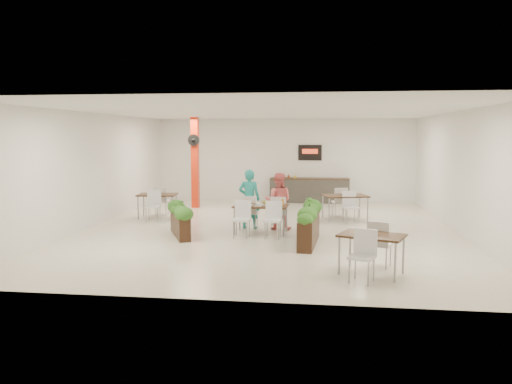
# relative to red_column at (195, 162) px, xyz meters

# --- Properties ---
(ground) EXTENTS (12.00, 12.00, 0.00)m
(ground) POSITION_rel_red_column_xyz_m (3.00, -3.79, -1.64)
(ground) COLOR beige
(ground) RESTS_ON ground
(room_shell) EXTENTS (10.10, 12.10, 3.22)m
(room_shell) POSITION_rel_red_column_xyz_m (3.00, -3.79, 0.36)
(room_shell) COLOR white
(room_shell) RESTS_ON ground
(red_column) EXTENTS (0.40, 0.41, 3.20)m
(red_column) POSITION_rel_red_column_xyz_m (0.00, 0.00, 0.00)
(red_column) COLOR red
(red_column) RESTS_ON ground
(service_counter) EXTENTS (3.00, 0.64, 2.20)m
(service_counter) POSITION_rel_red_column_xyz_m (4.00, 1.86, -1.15)
(service_counter) COLOR #2E2C29
(service_counter) RESTS_ON ground
(main_table) EXTENTS (1.43, 1.67, 0.92)m
(main_table) POSITION_rel_red_column_xyz_m (2.85, -4.38, -1.01)
(main_table) COLOR black
(main_table) RESTS_ON ground
(diner_man) EXTENTS (0.62, 0.42, 1.64)m
(diner_man) POSITION_rel_red_column_xyz_m (2.46, -3.73, -0.82)
(diner_man) COLOR teal
(diner_man) RESTS_ON ground
(diner_woman) EXTENTS (0.78, 0.62, 1.55)m
(diner_woman) POSITION_rel_red_column_xyz_m (3.26, -3.73, -0.87)
(diner_woman) COLOR #FC7070
(diner_woman) RESTS_ON ground
(planter_left) EXTENTS (0.97, 1.66, 0.93)m
(planter_left) POSITION_rel_red_column_xyz_m (0.85, -4.99, -1.15)
(planter_left) COLOR black
(planter_left) RESTS_ON ground
(planter_right) EXTENTS (0.54, 2.11, 1.11)m
(planter_right) POSITION_rel_red_column_xyz_m (4.14, -5.53, -1.13)
(planter_right) COLOR black
(planter_right) RESTS_ON ground
(side_table_a) EXTENTS (1.24, 1.65, 0.92)m
(side_table_a) POSITION_rel_red_column_xyz_m (-0.63, -2.33, -1.02)
(side_table_a) COLOR black
(side_table_a) RESTS_ON ground
(side_table_b) EXTENTS (1.48, 1.67, 0.92)m
(side_table_b) POSITION_rel_red_column_xyz_m (5.16, -1.87, -1.00)
(side_table_b) COLOR black
(side_table_b) RESTS_ON ground
(side_table_c) EXTENTS (1.35, 1.66, 0.92)m
(side_table_c) POSITION_rel_red_column_xyz_m (5.35, -7.97, -1.02)
(side_table_c) COLOR black
(side_table_c) RESTS_ON ground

